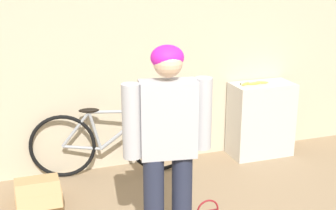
% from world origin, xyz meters
% --- Properties ---
extents(wall_back, '(8.00, 0.07, 2.60)m').
position_xyz_m(wall_back, '(0.00, 2.92, 1.30)').
color(wall_back, beige).
rests_on(wall_back, ground_plane).
extents(side_shelf, '(0.74, 0.40, 0.89)m').
position_xyz_m(side_shelf, '(1.43, 2.66, 0.45)').
color(side_shelf, beige).
rests_on(side_shelf, ground_plane).
extents(person, '(0.72, 0.26, 1.69)m').
position_xyz_m(person, '(-0.26, 1.19, 0.97)').
color(person, '#23283D').
rests_on(person, ground_plane).
extents(bicycle, '(1.77, 0.49, 0.79)m').
position_xyz_m(bicycle, '(-0.40, 2.69, 0.38)').
color(bicycle, black).
rests_on(bicycle, ground_plane).
extents(banana, '(0.36, 0.09, 0.03)m').
position_xyz_m(banana, '(1.30, 2.66, 0.91)').
color(banana, '#EAD64C').
rests_on(banana, side_shelf).
extents(cardboard_box, '(0.43, 0.55, 0.31)m').
position_xyz_m(cardboard_box, '(-1.24, 2.21, 0.11)').
color(cardboard_box, tan).
rests_on(cardboard_box, ground_plane).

